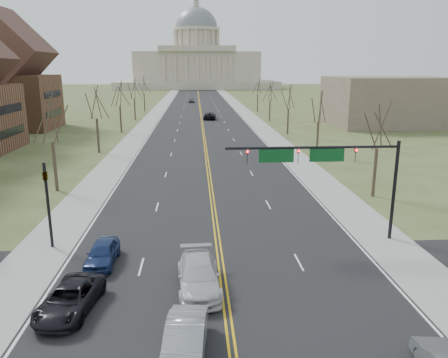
{
  "coord_description": "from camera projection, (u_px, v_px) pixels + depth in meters",
  "views": [
    {
      "loc": [
        -1.45,
        -15.32,
        12.15
      ],
      "look_at": [
        0.85,
        19.98,
        3.0
      ],
      "focal_mm": 35.0,
      "sensor_mm": 36.0,
      "label": 1
    }
  ],
  "objects": [
    {
      "name": "road",
      "position": [
        200.0,
        110.0,
        124.2
      ],
      "size": [
        20.0,
        380.0,
        0.01
      ],
      "primitive_type": "cube",
      "color": "black",
      "rests_on": "ground"
    },
    {
      "name": "cross_road",
      "position": [
        225.0,
        297.0,
        23.73
      ],
      "size": [
        120.0,
        14.0,
        0.01
      ],
      "primitive_type": "cube",
      "color": "black",
      "rests_on": "ground"
    },
    {
      "name": "sidewalk_left",
      "position": [
        158.0,
        111.0,
        123.44
      ],
      "size": [
        4.0,
        380.0,
        0.03
      ],
      "primitive_type": "cube",
      "color": "gray",
      "rests_on": "ground"
    },
    {
      "name": "sidewalk_right",
      "position": [
        242.0,
        110.0,
        124.96
      ],
      "size": [
        4.0,
        380.0,
        0.03
      ],
      "primitive_type": "cube",
      "color": "gray",
      "rests_on": "ground"
    },
    {
      "name": "center_line",
      "position": [
        200.0,
        110.0,
        124.2
      ],
      "size": [
        0.42,
        380.0,
        0.01
      ],
      "primitive_type": "cube",
      "color": "gold",
      "rests_on": "road"
    },
    {
      "name": "edge_line_left",
      "position": [
        166.0,
        110.0,
        123.58
      ],
      "size": [
        0.15,
        380.0,
        0.01
      ],
      "primitive_type": "cube",
      "color": "silver",
      "rests_on": "road"
    },
    {
      "name": "edge_line_right",
      "position": [
        235.0,
        110.0,
        124.82
      ],
      "size": [
        0.15,
        380.0,
        0.01
      ],
      "primitive_type": "cube",
      "color": "silver",
      "rests_on": "road"
    },
    {
      "name": "capitol",
      "position": [
        197.0,
        63.0,
        255.81
      ],
      "size": [
        90.0,
        60.0,
        50.0
      ],
      "color": "beige",
      "rests_on": "ground"
    },
    {
      "name": "signal_mast",
      "position": [
        326.0,
        162.0,
        30.0
      ],
      "size": [
        12.12,
        0.44,
        7.2
      ],
      "color": "black",
      "rests_on": "ground"
    },
    {
      "name": "signal_left",
      "position": [
        47.0,
        196.0,
        29.32
      ],
      "size": [
        0.32,
        0.36,
        6.0
      ],
      "color": "black",
      "rests_on": "ground"
    },
    {
      "name": "tree_r_0",
      "position": [
        379.0,
        129.0,
        40.46
      ],
      "size": [
        3.74,
        3.74,
        8.5
      ],
      "color": "#33281E",
      "rests_on": "ground"
    },
    {
      "name": "tree_l_0",
      "position": [
        50.0,
        122.0,
        42.27
      ],
      "size": [
        3.96,
        3.96,
        9.0
      ],
      "color": "#33281E",
      "rests_on": "ground"
    },
    {
      "name": "tree_r_1",
      "position": [
        319.0,
        108.0,
        59.78
      ],
      "size": [
        3.74,
        3.74,
        8.5
      ],
      "color": "#33281E",
      "rests_on": "ground"
    },
    {
      "name": "tree_l_1",
      "position": [
        96.0,
        104.0,
        61.59
      ],
      "size": [
        3.96,
        3.96,
        9.0
      ],
      "color": "#33281E",
      "rests_on": "ground"
    },
    {
      "name": "tree_r_2",
      "position": [
        289.0,
        98.0,
        79.1
      ],
      "size": [
        3.74,
        3.74,
        8.5
      ],
      "color": "#33281E",
      "rests_on": "ground"
    },
    {
      "name": "tree_l_2",
      "position": [
        119.0,
        95.0,
        80.91
      ],
      "size": [
        3.96,
        3.96,
        9.0
      ],
      "color": "#33281E",
      "rests_on": "ground"
    },
    {
      "name": "tree_r_3",
      "position": [
        270.0,
        92.0,
        98.42
      ],
      "size": [
        3.74,
        3.74,
        8.5
      ],
      "color": "#33281E",
      "rests_on": "ground"
    },
    {
      "name": "tree_l_3",
      "position": [
        134.0,
        90.0,
        100.23
      ],
      "size": [
        3.96,
        3.96,
        9.0
      ],
      "color": "#33281E",
      "rests_on": "ground"
    },
    {
      "name": "tree_r_4",
      "position": [
        258.0,
        88.0,
        117.74
      ],
      "size": [
        3.74,
        3.74,
        8.5
      ],
      "color": "#33281E",
      "rests_on": "ground"
    },
    {
      "name": "tree_l_4",
      "position": [
        144.0,
        86.0,
        119.55
      ],
      "size": [
        3.96,
        3.96,
        9.0
      ],
      "color": "#33281E",
      "rests_on": "ground"
    },
    {
      "name": "bldg_left_far",
      "position": [
        6.0,
        80.0,
        84.64
      ],
      "size": [
        17.1,
        14.28,
        23.25
      ],
      "color": "brown",
      "rests_on": "ground"
    },
    {
      "name": "bldg_right_mass",
      "position": [
        391.0,
        101.0,
        92.63
      ],
      "size": [
        25.0,
        20.0,
        10.0
      ],
      "primitive_type": "cube",
      "color": "brown",
      "rests_on": "ground"
    },
    {
      "name": "car_sb_inner_lead",
      "position": [
        185.0,
        341.0,
        18.57
      ],
      "size": [
        2.11,
        4.97,
        1.59
      ],
      "primitive_type": "imported",
      "rotation": [
        0.0,
        0.0,
        -0.09
      ],
      "color": "#919498",
      "rests_on": "road"
    },
    {
      "name": "car_sb_outer_lead",
      "position": [
        70.0,
        299.0,
        22.15
      ],
      "size": [
        3.0,
        5.31,
        1.4
      ],
      "primitive_type": "imported",
      "rotation": [
        0.0,
        0.0,
        -0.14
      ],
      "color": "black",
      "rests_on": "road"
    },
    {
      "name": "car_sb_inner_second",
      "position": [
        199.0,
        276.0,
        24.34
      ],
      "size": [
        2.57,
        5.75,
        1.64
      ],
      "primitive_type": "imported",
      "rotation": [
        0.0,
        0.0,
        0.05
      ],
      "color": "#BEBEBE",
      "rests_on": "road"
    },
    {
      "name": "car_sb_outer_second",
      "position": [
        102.0,
        253.0,
        27.5
      ],
      "size": [
        1.81,
        4.28,
        1.44
      ],
      "primitive_type": "imported",
      "rotation": [
        0.0,
        0.0,
        -0.03
      ],
      "color": "navy",
      "rests_on": "road"
    },
    {
      "name": "car_far_nb",
      "position": [
        210.0,
        116.0,
        103.09
      ],
      "size": [
        3.18,
        6.14,
        1.65
      ],
      "primitive_type": "imported",
      "rotation": [
        0.0,
        0.0,
        3.07
      ],
      "color": "black",
      "rests_on": "road"
    },
    {
      "name": "car_far_sb",
      "position": [
        192.0,
        100.0,
        150.33
      ],
      "size": [
        2.02,
        4.5,
        1.5
      ],
      "primitive_type": "imported",
      "rotation": [
        0.0,
        0.0,
        -0.06
      ],
      "color": "#4B4D52",
      "rests_on": "road"
    }
  ]
}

